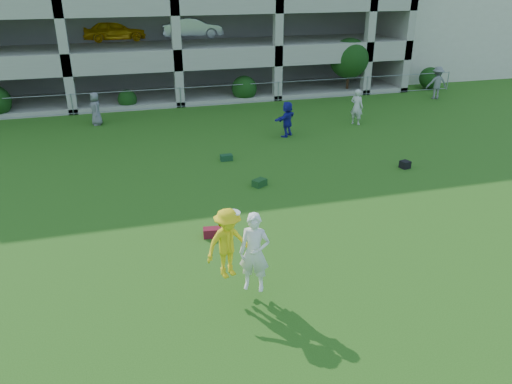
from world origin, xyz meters
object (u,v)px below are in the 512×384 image
object	(u,v)px
crate_d	(405,165)
bystander_d	(287,119)
bystander_e	(357,107)
frisbee_contest	(237,247)
stucco_building	(442,2)
bystander_c	(96,109)
bystander_f	(437,83)

from	to	relation	value
crate_d	bystander_d	bearing A→B (deg)	120.88
bystander_e	frisbee_contest	bearing A→B (deg)	104.10
bystander_e	bystander_d	bearing A→B (deg)	63.34
stucco_building	bystander_e	distance (m)	21.34
bystander_c	frisbee_contest	distance (m)	16.94
bystander_c	bystander_e	distance (m)	13.49
bystander_f	crate_d	xyz separation A→B (m)	(-8.27, -10.21, -0.84)
bystander_c	bystander_d	bearing A→B (deg)	49.03
bystander_d	bystander_e	size ratio (longest dim) A/B	0.92
bystander_f	stucco_building	bearing A→B (deg)	-112.98
bystander_d	frisbee_contest	size ratio (longest dim) A/B	0.80
frisbee_contest	bystander_c	bearing A→B (deg)	101.80
frisbee_contest	bystander_f	bearing A→B (deg)	44.92
stucco_building	bystander_e	world-z (taller)	stucco_building
stucco_building	frisbee_contest	world-z (taller)	stucco_building
bystander_d	frisbee_contest	xyz separation A→B (m)	(-5.41, -12.05, 0.55)
bystander_c	bystander_d	xyz separation A→B (m)	(8.87, -4.52, 0.00)
bystander_d	bystander_e	world-z (taller)	bystander_e
bystander_f	frisbee_contest	xyz separation A→B (m)	(-16.91, -16.86, 0.41)
bystander_e	stucco_building	bearing A→B (deg)	-84.10
bystander_c	frisbee_contest	world-z (taller)	frisbee_contest
bystander_d	crate_d	size ratio (longest dim) A/B	4.86
bystander_e	bystander_c	bearing A→B (deg)	35.03
frisbee_contest	stucco_building	bearing A→B (deg)	49.07
bystander_c	bystander_d	distance (m)	9.96
bystander_c	crate_d	world-z (taller)	bystander_c
bystander_c	bystander_d	world-z (taller)	same
bystander_e	bystander_f	bearing A→B (deg)	-101.91
bystander_c	bystander_f	distance (m)	20.37
stucco_building	bystander_d	world-z (taller)	stucco_building
stucco_building	crate_d	distance (m)	26.83
bystander_e	crate_d	bearing A→B (deg)	132.28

